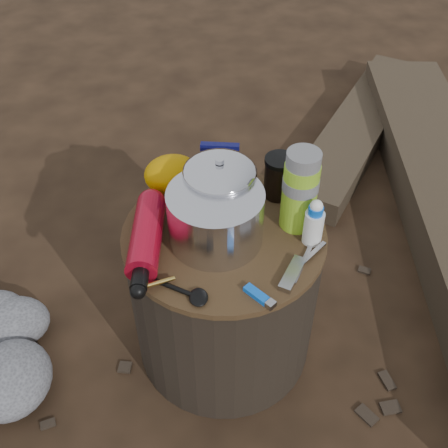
{
  "coord_description": "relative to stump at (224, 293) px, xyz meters",
  "views": [
    {
      "loc": [
        -0.1,
        -0.93,
        1.37
      ],
      "look_at": [
        0.0,
        0.0,
        0.48
      ],
      "focal_mm": 43.99,
      "sensor_mm": 36.0,
      "label": 1
    }
  ],
  "objects": [
    {
      "name": "spork",
      "position": [
        -0.14,
        -0.15,
        0.23
      ],
      "size": [
        0.15,
        0.12,
        0.01
      ],
      "primitive_type": null,
      "rotation": [
        0.0,
        0.0,
        1.0
      ],
      "color": "black",
      "rests_on": "stump"
    },
    {
      "name": "pot_grabber",
      "position": [
        0.17,
        -0.12,
        0.23
      ],
      "size": [
        0.11,
        0.13,
        0.01
      ],
      "primitive_type": null,
      "rotation": [
        0.0,
        0.0,
        -0.68
      ],
      "color": "#A0A0A5",
      "rests_on": "stump"
    },
    {
      "name": "travel_mug",
      "position": [
        0.15,
        0.13,
        0.28
      ],
      "size": [
        0.07,
        0.07,
        0.11
      ],
      "primitive_type": "cylinder",
      "color": "black",
      "rests_on": "stump"
    },
    {
      "name": "squeeze_bottle",
      "position": [
        0.2,
        -0.05,
        0.28
      ],
      "size": [
        0.05,
        0.05,
        0.11
      ],
      "primitive_type": "cylinder",
      "color": "white",
      "rests_on": "stump"
    },
    {
      "name": "log_small",
      "position": [
        0.69,
        0.99,
        -0.18
      ],
      "size": [
        0.84,
        1.1,
        0.1
      ],
      "primitive_type": "cube",
      "rotation": [
        0.0,
        0.0,
        -0.6
      ],
      "color": "#392E21",
      "rests_on": "ground"
    },
    {
      "name": "stuff_sack",
      "position": [
        -0.11,
        0.17,
        0.27
      ],
      "size": [
        0.14,
        0.12,
        0.1
      ],
      "primitive_type": "ellipsoid",
      "color": "#C08300",
      "rests_on": "stump"
    },
    {
      "name": "stump",
      "position": [
        0.0,
        0.0,
        0.0
      ],
      "size": [
        0.49,
        0.49,
        0.45
      ],
      "primitive_type": "cylinder",
      "color": "black",
      "rests_on": "ground"
    },
    {
      "name": "camping_pot",
      "position": [
        -0.0,
        0.06,
        0.31
      ],
      "size": [
        0.17,
        0.17,
        0.17
      ],
      "primitive_type": "cylinder",
      "color": "silver",
      "rests_on": "stump"
    },
    {
      "name": "ground",
      "position": [
        0.0,
        0.0,
        -0.23
      ],
      "size": [
        60.0,
        60.0,
        0.0
      ],
      "primitive_type": "plane",
      "color": "black",
      "rests_on": "ground"
    },
    {
      "name": "food_pouch",
      "position": [
        0.01,
        0.18,
        0.29
      ],
      "size": [
        0.1,
        0.04,
        0.12
      ],
      "primitive_type": "cube",
      "rotation": [
        0.0,
        0.0,
        -0.18
      ],
      "color": "#0A0B46",
      "rests_on": "stump"
    },
    {
      "name": "foil_windscreen",
      "position": [
        -0.02,
        -0.01,
        0.29
      ],
      "size": [
        0.22,
        0.22,
        0.14
      ],
      "primitive_type": "cylinder",
      "color": "silver",
      "rests_on": "stump"
    },
    {
      "name": "lighter",
      "position": [
        0.05,
        -0.2,
        0.23
      ],
      "size": [
        0.07,
        0.07,
        0.01
      ],
      "primitive_type": "cube",
      "rotation": [
        0.0,
        0.0,
        0.68
      ],
      "color": "blue",
      "rests_on": "stump"
    },
    {
      "name": "multitool",
      "position": [
        0.14,
        -0.15,
        0.23
      ],
      "size": [
        0.08,
        0.1,
        0.01
      ],
      "primitive_type": "cube",
      "rotation": [
        0.0,
        0.0,
        -0.56
      ],
      "color": "#A0A0A5",
      "rests_on": "stump"
    },
    {
      "name": "thermos",
      "position": [
        0.18,
        0.01,
        0.33
      ],
      "size": [
        0.08,
        0.08,
        0.21
      ],
      "primitive_type": "cylinder",
      "color": "#8DC626",
      "rests_on": "stump"
    },
    {
      "name": "fuel_bottle",
      "position": [
        -0.18,
        -0.03,
        0.26
      ],
      "size": [
        0.11,
        0.3,
        0.07
      ],
      "primitive_type": null,
      "rotation": [
        0.0,
        0.0,
        -0.12
      ],
      "color": "#A50B21",
      "rests_on": "stump"
    }
  ]
}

